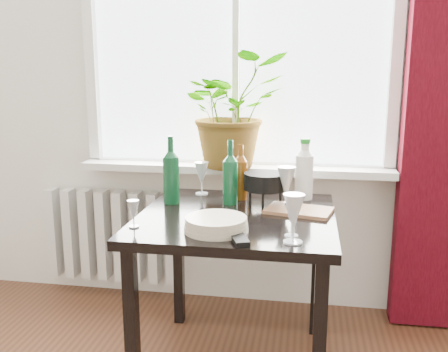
% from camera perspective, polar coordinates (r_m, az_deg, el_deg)
% --- Properties ---
extents(window, '(1.72, 0.08, 1.62)m').
position_cam_1_polar(window, '(2.79, 1.48, 17.02)').
color(window, white).
rests_on(window, ground).
extents(windowsill, '(1.72, 0.20, 0.04)m').
position_cam_1_polar(windowsill, '(2.76, 1.18, 0.91)').
color(windowsill, silver).
rests_on(windowsill, ground).
extents(radiator, '(0.80, 0.10, 0.55)m').
position_cam_1_polar(radiator, '(3.10, -12.70, -6.63)').
color(radiator, silver).
rests_on(radiator, ground).
extents(table, '(0.85, 0.85, 0.74)m').
position_cam_1_polar(table, '(2.22, 1.44, -6.66)').
color(table, black).
rests_on(table, ground).
extents(potted_plant, '(0.71, 0.69, 0.61)m').
position_cam_1_polar(potted_plant, '(2.66, 0.93, 7.52)').
color(potted_plant, '#20711E').
rests_on(potted_plant, windowsill).
extents(wine_bottle_left, '(0.08, 0.08, 0.33)m').
position_cam_1_polar(wine_bottle_left, '(2.35, -6.07, 0.76)').
color(wine_bottle_left, '#0B3C1E').
rests_on(wine_bottle_left, table).
extents(wine_bottle_right, '(0.09, 0.09, 0.31)m').
position_cam_1_polar(wine_bottle_right, '(2.32, 0.73, 0.46)').
color(wine_bottle_right, '#0C4221').
rests_on(wine_bottle_right, table).
extents(bottle_amber, '(0.08, 0.08, 0.28)m').
position_cam_1_polar(bottle_amber, '(2.41, 1.90, 0.52)').
color(bottle_amber, '#70360C').
rests_on(bottle_amber, table).
extents(cleaning_bottle, '(0.11, 0.11, 0.30)m').
position_cam_1_polar(cleaning_bottle, '(2.45, 9.17, 0.86)').
color(cleaning_bottle, white).
rests_on(cleaning_bottle, table).
extents(wineglass_front_right, '(0.09, 0.09, 0.19)m').
position_cam_1_polar(wineglass_front_right, '(1.83, 7.95, -4.78)').
color(wineglass_front_right, white).
rests_on(wineglass_front_right, table).
extents(wineglass_far_right, '(0.07, 0.07, 0.14)m').
position_cam_1_polar(wineglass_far_right, '(1.90, 7.76, -4.90)').
color(wineglass_far_right, silver).
rests_on(wineglass_far_right, table).
extents(wineglass_back_center, '(0.11, 0.11, 0.20)m').
position_cam_1_polar(wineglass_back_center, '(2.27, 7.10, -1.27)').
color(wineglass_back_center, '#B5BFC3').
rests_on(wineglass_back_center, table).
extents(wineglass_back_left, '(0.08, 0.08, 0.17)m').
position_cam_1_polar(wineglass_back_left, '(2.52, -2.58, -0.22)').
color(wineglass_back_left, silver).
rests_on(wineglass_back_left, table).
extents(wineglass_front_left, '(0.05, 0.05, 0.11)m').
position_cam_1_polar(wineglass_front_left, '(2.03, -10.30, -4.27)').
color(wineglass_front_left, '#AFB6BD').
rests_on(wineglass_front_left, table).
extents(plate_stack, '(0.29, 0.29, 0.06)m').
position_cam_1_polar(plate_stack, '(1.96, -0.90, -5.52)').
color(plate_stack, beige).
rests_on(plate_stack, table).
extents(fondue_pot, '(0.24, 0.21, 0.15)m').
position_cam_1_polar(fondue_pot, '(2.33, 4.66, -1.47)').
color(fondue_pot, black).
rests_on(fondue_pot, table).
extents(tv_remote, '(0.11, 0.18, 0.02)m').
position_cam_1_polar(tv_remote, '(1.88, 1.58, -6.98)').
color(tv_remote, black).
rests_on(tv_remote, table).
extents(cutting_board, '(0.32, 0.24, 0.02)m').
position_cam_1_polar(cutting_board, '(2.25, 8.56, -3.91)').
color(cutting_board, '#9F6C48').
rests_on(cutting_board, table).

